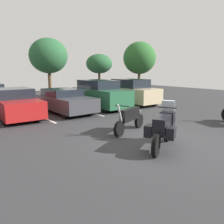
{
  "coord_description": "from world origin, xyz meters",
  "views": [
    {
      "loc": [
        -6.07,
        -5.08,
        2.49
      ],
      "look_at": [
        -0.57,
        2.25,
        0.77
      ],
      "focal_mm": 36.09,
      "sensor_mm": 36.0,
      "label": 1
    }
  ],
  "objects_px": {
    "motorcycle_second": "(130,118)",
    "car_green": "(100,94)",
    "car_red": "(15,104)",
    "car_tan": "(132,92)",
    "car_charcoal": "(65,101)",
    "motorcycle_touring": "(163,127)"
  },
  "relations": [
    {
      "from": "motorcycle_touring",
      "to": "car_tan",
      "type": "xyz_separation_m",
      "value": [
        5.53,
        7.69,
        0.21
      ]
    },
    {
      "from": "motorcycle_touring",
      "to": "motorcycle_second",
      "type": "height_order",
      "value": "motorcycle_touring"
    },
    {
      "from": "motorcycle_touring",
      "to": "car_red",
      "type": "xyz_separation_m",
      "value": [
        -2.61,
        7.84,
        0.04
      ]
    },
    {
      "from": "car_charcoal",
      "to": "car_green",
      "type": "height_order",
      "value": "car_green"
    },
    {
      "from": "motorcycle_touring",
      "to": "car_charcoal",
      "type": "relative_size",
      "value": 0.46
    },
    {
      "from": "motorcycle_touring",
      "to": "motorcycle_second",
      "type": "bearing_deg",
      "value": 80.67
    },
    {
      "from": "motorcycle_second",
      "to": "car_red",
      "type": "distance_m",
      "value": 6.53
    },
    {
      "from": "car_red",
      "to": "car_charcoal",
      "type": "relative_size",
      "value": 1.0
    },
    {
      "from": "motorcycle_touring",
      "to": "car_tan",
      "type": "bearing_deg",
      "value": 54.28
    },
    {
      "from": "motorcycle_touring",
      "to": "car_tan",
      "type": "relative_size",
      "value": 0.49
    },
    {
      "from": "motorcycle_second",
      "to": "car_green",
      "type": "height_order",
      "value": "car_green"
    },
    {
      "from": "car_red",
      "to": "car_tan",
      "type": "xyz_separation_m",
      "value": [
        8.14,
        -0.16,
        0.17
      ]
    },
    {
      "from": "motorcycle_second",
      "to": "car_green",
      "type": "relative_size",
      "value": 0.48
    },
    {
      "from": "motorcycle_touring",
      "to": "car_red",
      "type": "bearing_deg",
      "value": 108.43
    },
    {
      "from": "car_green",
      "to": "motorcycle_touring",
      "type": "bearing_deg",
      "value": -109.43
    },
    {
      "from": "motorcycle_touring",
      "to": "car_green",
      "type": "distance_m",
      "value": 8.12
    },
    {
      "from": "car_red",
      "to": "car_green",
      "type": "distance_m",
      "value": 5.32
    },
    {
      "from": "car_tan",
      "to": "car_green",
      "type": "bearing_deg",
      "value": -179.45
    },
    {
      "from": "car_green",
      "to": "motorcycle_second",
      "type": "bearing_deg",
      "value": -112.79
    },
    {
      "from": "motorcycle_touring",
      "to": "car_red",
      "type": "relative_size",
      "value": 0.46
    },
    {
      "from": "car_tan",
      "to": "car_charcoal",
      "type": "bearing_deg",
      "value": -179.11
    },
    {
      "from": "car_charcoal",
      "to": "car_tan",
      "type": "bearing_deg",
      "value": 0.89
    }
  ]
}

